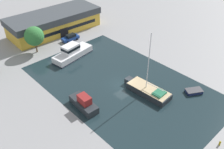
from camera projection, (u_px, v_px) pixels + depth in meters
name	position (u px, v px, depth m)	size (l,w,h in m)	color
ground_plane	(122.00, 85.00, 49.51)	(440.00, 440.00, 0.00)	gray
water_canal	(122.00, 85.00, 49.51)	(23.81, 38.49, 0.01)	#19282D
warehouse_building	(54.00, 22.00, 68.38)	(25.32, 11.02, 5.26)	gold
quay_tree_near_building	(34.00, 36.00, 57.84)	(4.54, 4.54, 6.45)	brown
parked_car	(71.00, 38.00, 64.67)	(4.66, 2.06, 1.63)	navy
sailboat_moored	(148.00, 90.00, 46.97)	(3.76, 9.79, 12.40)	#23282D
motor_cruiser	(72.00, 53.00, 57.43)	(10.45, 4.86, 3.39)	silver
small_dinghy	(194.00, 91.00, 47.30)	(3.59, 3.11, 0.65)	#19234C
cabin_boat	(84.00, 103.00, 43.59)	(2.61, 6.21, 2.66)	#23282D
mooring_bollard	(220.00, 143.00, 37.12)	(0.30, 0.30, 0.77)	olive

